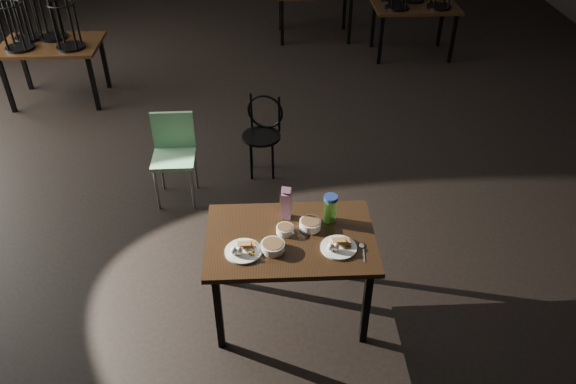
{
  "coord_description": "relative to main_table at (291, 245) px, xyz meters",
  "views": [
    {
      "loc": [
        -0.33,
        -5.49,
        3.36
      ],
      "look_at": [
        -0.18,
        -2.09,
        0.85
      ],
      "focal_mm": 35.0,
      "sensor_mm": 36.0,
      "label": 1
    }
  ],
  "objects": [
    {
      "name": "plate_right",
      "position": [
        0.32,
        -0.14,
        0.1
      ],
      "size": [
        0.25,
        0.25,
        0.08
      ],
      "color": "white",
      "rests_on": "main_table"
    },
    {
      "name": "bowl_big",
      "position": [
        -0.13,
        -0.13,
        0.11
      ],
      "size": [
        0.17,
        0.17,
        0.06
      ],
      "color": "white",
      "rests_on": "main_table"
    },
    {
      "name": "water_bottle",
      "position": [
        0.29,
        0.17,
        0.19
      ],
      "size": [
        0.12,
        0.12,
        0.22
      ],
      "color": "#5CBF38",
      "rests_on": "main_table"
    },
    {
      "name": "bowl_far",
      "position": [
        0.14,
        0.09,
        0.11
      ],
      "size": [
        0.16,
        0.16,
        0.06
      ],
      "color": "white",
      "rests_on": "main_table"
    },
    {
      "name": "plate_left",
      "position": [
        -0.33,
        -0.14,
        0.1
      ],
      "size": [
        0.26,
        0.26,
        0.08
      ],
      "color": "white",
      "rests_on": "main_table"
    },
    {
      "name": "school_chair",
      "position": [
        -1.03,
        1.57,
        -0.15
      ],
      "size": [
        0.4,
        0.4,
        0.86
      ],
      "rotation": [
        0.0,
        0.0,
        0.01
      ],
      "color": "#75B684",
      "rests_on": "ground"
    },
    {
      "name": "main_table",
      "position": [
        0.0,
        0.0,
        0.0
      ],
      "size": [
        1.2,
        0.8,
        0.75
      ],
      "color": "black",
      "rests_on": "ground"
    },
    {
      "name": "bowl_near",
      "position": [
        -0.04,
        0.05,
        0.11
      ],
      "size": [
        0.12,
        0.12,
        0.05
      ],
      "color": "white",
      "rests_on": "main_table"
    },
    {
      "name": "bentwood_chair",
      "position": [
        -0.18,
        1.98,
        -0.18
      ],
      "size": [
        0.43,
        0.42,
        0.82
      ],
      "rotation": [
        0.0,
        0.0,
        -0.28
      ],
      "color": "black",
      "rests_on": "ground"
    },
    {
      "name": "spoon",
      "position": [
        0.49,
        -0.13,
        0.08
      ],
      "size": [
        0.04,
        0.2,
        0.01
      ],
      "color": "silver",
      "rests_on": "main_table"
    },
    {
      "name": "bg_table_left",
      "position": [
        -2.79,
        3.73,
        0.13
      ],
      "size": [
        1.2,
        0.8,
        1.48
      ],
      "color": "black",
      "rests_on": "ground"
    },
    {
      "name": "juice_carton",
      "position": [
        -0.02,
        0.23,
        0.21
      ],
      "size": [
        0.08,
        0.08,
        0.27
      ],
      "color": "#831760",
      "rests_on": "main_table"
    },
    {
      "name": "bg_table_right",
      "position": [
        2.02,
        4.98,
        0.13
      ],
      "size": [
        1.2,
        0.8,
        1.48
      ],
      "color": "black",
      "rests_on": "ground"
    }
  ]
}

